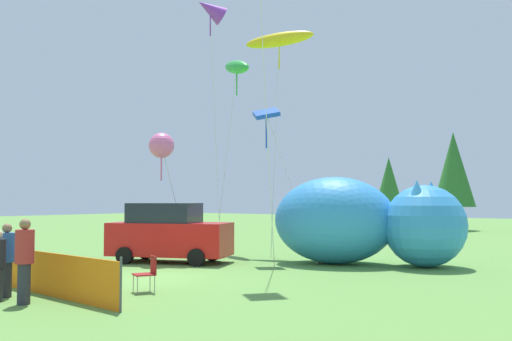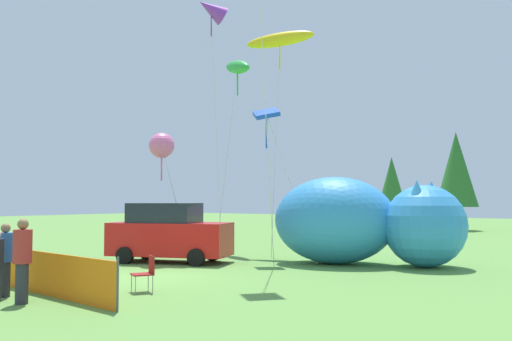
% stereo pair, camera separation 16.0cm
% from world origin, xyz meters
% --- Properties ---
extents(ground_plane, '(120.00, 120.00, 0.00)m').
position_xyz_m(ground_plane, '(0.00, 0.00, 0.00)').
color(ground_plane, '#609342').
extents(parked_car, '(4.71, 3.29, 2.16)m').
position_xyz_m(parked_car, '(-2.37, 3.31, 1.05)').
color(parked_car, red).
rests_on(parked_car, ground).
extents(folding_chair, '(0.68, 0.68, 0.89)m').
position_xyz_m(folding_chair, '(1.94, -1.75, 0.52)').
color(folding_chair, maroon).
rests_on(folding_chair, ground).
extents(inflatable_cat, '(6.91, 4.37, 3.10)m').
position_xyz_m(inflatable_cat, '(3.64, 6.77, 1.43)').
color(inflatable_cat, '#338CD8').
rests_on(inflatable_cat, ground).
extents(safety_fence, '(6.43, 0.76, 1.13)m').
position_xyz_m(safety_fence, '(0.17, -3.48, 0.51)').
color(safety_fence, orange).
rests_on(safety_fence, ground).
extents(spectator_in_white_shirt, '(0.41, 0.41, 1.87)m').
position_xyz_m(spectator_in_white_shirt, '(0.95, -4.50, 1.02)').
color(spectator_in_white_shirt, '#2D2D38').
rests_on(spectator_in_white_shirt, ground).
extents(spectator_in_red_shirt, '(0.38, 0.38, 1.73)m').
position_xyz_m(spectator_in_red_shirt, '(-0.21, -4.24, 0.94)').
color(spectator_in_red_shirt, '#2D2D38').
rests_on(spectator_in_red_shirt, ground).
extents(kite_purple_delta, '(1.62, 1.84, 12.03)m').
position_xyz_m(kite_purple_delta, '(-4.96, 8.57, 11.29)').
color(kite_purple_delta, silver).
rests_on(kite_purple_delta, ground).
extents(kite_green_fish, '(2.52, 2.90, 8.87)m').
position_xyz_m(kite_green_fish, '(-3.22, 8.38, 8.24)').
color(kite_green_fish, silver).
rests_on(kite_green_fish, ground).
extents(kite_pink_octopus, '(0.94, 1.78, 4.76)m').
position_xyz_m(kite_pink_octopus, '(-2.70, 3.22, 4.28)').
color(kite_pink_octopus, silver).
rests_on(kite_pink_octopus, ground).
extents(kite_blue_box, '(2.49, 1.24, 5.81)m').
position_xyz_m(kite_blue_box, '(0.39, 5.62, 5.41)').
color(kite_blue_box, silver).
rests_on(kite_blue_box, ground).
extents(kite_yellow_hero, '(3.23, 2.53, 9.69)m').
position_xyz_m(kite_yellow_hero, '(-1.16, 8.76, 9.24)').
color(kite_yellow_hero, silver).
rests_on(kite_yellow_hero, ground).
extents(horizon_tree_east, '(3.06, 3.06, 7.31)m').
position_xyz_m(horizon_tree_east, '(-0.54, 31.13, 4.49)').
color(horizon_tree_east, brown).
rests_on(horizon_tree_east, ground).
extents(horizon_tree_west, '(2.58, 2.58, 6.16)m').
position_xyz_m(horizon_tree_west, '(-8.35, 37.52, 3.78)').
color(horizon_tree_west, brown).
rests_on(horizon_tree_west, ground).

